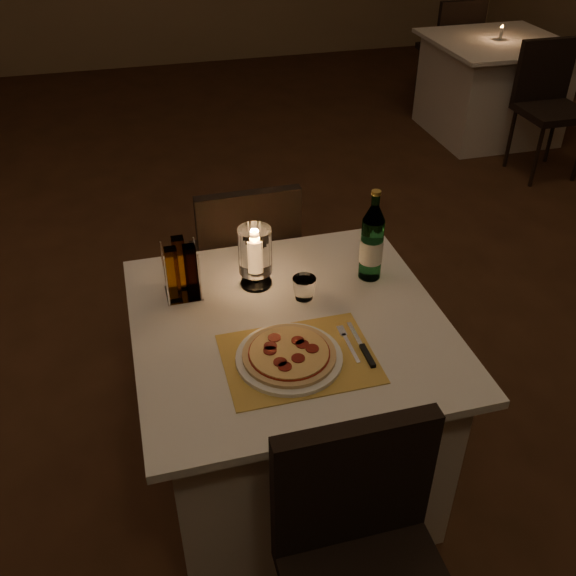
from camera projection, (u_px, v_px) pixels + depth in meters
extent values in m
cube|color=#422615|center=(234.00, 390.00, 2.87)|extent=(8.00, 10.00, 0.02)
cube|color=silver|center=(289.00, 406.00, 2.29)|extent=(0.88, 0.88, 0.71)
cube|color=silver|center=(290.00, 325.00, 2.08)|extent=(1.00, 1.00, 0.03)
cube|color=black|center=(353.00, 484.00, 1.61)|extent=(0.42, 0.05, 0.42)
cylinder|color=black|center=(399.00, 576.00, 1.91)|extent=(0.03, 0.03, 0.44)
cube|color=black|center=(243.00, 263.00, 2.86)|extent=(0.42, 0.42, 0.05)
cube|color=black|center=(250.00, 240.00, 2.58)|extent=(0.42, 0.05, 0.42)
cylinder|color=black|center=(272.00, 280.00, 3.17)|extent=(0.03, 0.03, 0.44)
cylinder|color=black|center=(203.00, 291.00, 3.10)|extent=(0.03, 0.03, 0.44)
cylinder|color=black|center=(289.00, 322.00, 2.90)|extent=(0.03, 0.03, 0.44)
cylinder|color=black|center=(215.00, 334.00, 2.83)|extent=(0.03, 0.03, 0.44)
cube|color=gold|center=(299.00, 358.00, 1.92)|extent=(0.45, 0.34, 0.00)
cylinder|color=white|center=(289.00, 358.00, 1.91)|extent=(0.32, 0.32, 0.01)
cylinder|color=#D8B77F|center=(289.00, 355.00, 1.90)|extent=(0.28, 0.28, 0.01)
cylinder|color=maroon|center=(289.00, 353.00, 1.90)|extent=(0.24, 0.24, 0.00)
cylinder|color=#EACC7F|center=(289.00, 352.00, 1.90)|extent=(0.24, 0.24, 0.00)
cylinder|color=maroon|center=(302.00, 344.00, 1.92)|extent=(0.04, 0.04, 0.00)
cylinder|color=maroon|center=(298.00, 341.00, 1.93)|extent=(0.04, 0.04, 0.00)
cylinder|color=maroon|center=(274.00, 338.00, 1.94)|extent=(0.04, 0.04, 0.00)
cylinder|color=maroon|center=(270.00, 346.00, 1.91)|extent=(0.04, 0.04, 0.00)
cylinder|color=maroon|center=(270.00, 351.00, 1.89)|extent=(0.04, 0.04, 0.00)
cylinder|color=maroon|center=(280.00, 362.00, 1.85)|extent=(0.04, 0.04, 0.00)
cylinder|color=maroon|center=(285.00, 367.00, 1.84)|extent=(0.04, 0.04, 0.00)
cylinder|color=maroon|center=(298.00, 358.00, 1.87)|extent=(0.04, 0.04, 0.00)
cylinder|color=maroon|center=(312.00, 348.00, 1.90)|extent=(0.04, 0.04, 0.00)
cube|color=silver|center=(351.00, 348.00, 1.95)|extent=(0.01, 0.14, 0.00)
cube|color=silver|center=(342.00, 331.00, 2.02)|extent=(0.02, 0.05, 0.00)
cube|color=black|center=(368.00, 356.00, 1.92)|extent=(0.02, 0.10, 0.01)
cube|color=silver|center=(355.00, 334.00, 2.01)|extent=(0.01, 0.12, 0.00)
cylinder|color=#59A56E|center=(371.00, 249.00, 2.21)|extent=(0.08, 0.08, 0.23)
cylinder|color=#59A56E|center=(376.00, 200.00, 2.11)|extent=(0.03, 0.03, 0.04)
cylinder|color=gold|center=(376.00, 193.00, 2.09)|extent=(0.03, 0.03, 0.01)
cylinder|color=silver|center=(371.00, 250.00, 2.22)|extent=(0.08, 0.08, 0.09)
cylinder|color=white|center=(256.00, 283.00, 2.24)|extent=(0.11, 0.11, 0.01)
cylinder|color=white|center=(256.00, 276.00, 2.22)|extent=(0.02, 0.02, 0.04)
cylinder|color=white|center=(255.00, 251.00, 2.16)|extent=(0.11, 0.11, 0.17)
cylinder|color=white|center=(255.00, 255.00, 2.17)|extent=(0.03, 0.03, 0.12)
ellipsoid|color=orange|center=(254.00, 235.00, 2.13)|extent=(0.02, 0.02, 0.03)
cube|color=white|center=(184.00, 294.00, 2.19)|extent=(0.12, 0.12, 0.01)
cylinder|color=white|center=(167.00, 283.00, 2.08)|extent=(0.01, 0.01, 0.18)
cylinder|color=white|center=(200.00, 278.00, 2.10)|extent=(0.01, 0.01, 0.18)
cylinder|color=white|center=(163.00, 265.00, 2.17)|extent=(0.01, 0.01, 0.18)
cylinder|color=white|center=(196.00, 260.00, 2.19)|extent=(0.01, 0.01, 0.18)
cube|color=#BF8C33|center=(173.00, 275.00, 2.10)|extent=(0.04, 0.04, 0.20)
cube|color=#3F1E14|center=(191.00, 272.00, 2.11)|extent=(0.04, 0.04, 0.20)
cube|color=#BF8C33|center=(180.00, 264.00, 2.15)|extent=(0.04, 0.04, 0.20)
cube|color=silver|center=(491.00, 90.00, 5.09)|extent=(0.88, 0.88, 0.71)
cube|color=silver|center=(500.00, 42.00, 4.88)|extent=(1.00, 1.00, 0.03)
cube|color=black|center=(552.00, 112.00, 4.40)|extent=(0.42, 0.42, 0.05)
cube|color=black|center=(545.00, 70.00, 4.42)|extent=(0.42, 0.05, 0.42)
cylinder|color=black|center=(537.00, 157.00, 4.37)|extent=(0.03, 0.03, 0.44)
cylinder|color=black|center=(510.00, 138.00, 4.64)|extent=(0.03, 0.03, 0.44)
cylinder|color=black|center=(551.00, 133.00, 4.71)|extent=(0.03, 0.03, 0.44)
cube|color=black|center=(447.00, 49.00, 5.66)|extent=(0.42, 0.42, 0.05)
cube|color=black|center=(461.00, 27.00, 5.38)|extent=(0.42, 0.05, 0.42)
cylinder|color=black|center=(452.00, 70.00, 5.97)|extent=(0.03, 0.03, 0.44)
cylinder|color=black|center=(418.00, 73.00, 5.90)|extent=(0.03, 0.03, 0.44)
cylinder|color=black|center=(469.00, 81.00, 5.70)|extent=(0.03, 0.03, 0.44)
cylinder|color=black|center=(434.00, 84.00, 5.63)|extent=(0.03, 0.03, 0.44)
cylinder|color=white|center=(501.00, 34.00, 4.84)|extent=(0.03, 0.03, 0.09)
ellipsoid|color=orange|center=(502.00, 26.00, 4.81)|extent=(0.01, 0.01, 0.02)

